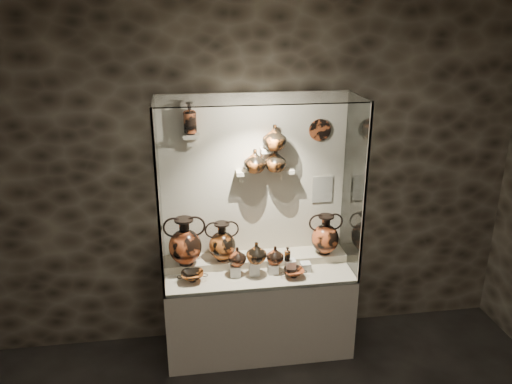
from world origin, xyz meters
TOP-DOWN VIEW (x-y plane):
  - wall_back at (0.00, 2.50)m, footprint 5.00×0.02m
  - plinth at (0.00, 2.18)m, footprint 1.70×0.60m
  - front_tier at (0.00, 2.18)m, footprint 1.68×0.58m
  - rear_tier at (0.00, 2.35)m, footprint 1.70×0.25m
  - back_panel at (0.00, 2.50)m, footprint 1.70×0.03m
  - glass_front at (0.00, 1.88)m, footprint 1.70×0.01m
  - glass_left at (-0.85, 2.18)m, footprint 0.01×0.60m
  - glass_right at (0.85, 2.18)m, footprint 0.01×0.60m
  - glass_top at (0.00, 2.18)m, footprint 1.70×0.60m
  - frame_post_left at (-0.84, 1.89)m, footprint 0.02×0.02m
  - frame_post_right at (0.84, 1.89)m, footprint 0.02×0.02m
  - pedestal_a at (-0.22, 2.13)m, footprint 0.09×0.09m
  - pedestal_b at (-0.05, 2.13)m, footprint 0.09×0.09m
  - pedestal_c at (0.12, 2.13)m, footprint 0.09×0.09m
  - pedestal_d at (0.28, 2.13)m, footprint 0.09×0.09m
  - pedestal_e at (0.42, 2.13)m, footprint 0.09×0.09m
  - bracket_ul at (-0.55, 2.42)m, footprint 0.14×0.12m
  - bracket_ca at (-0.10, 2.42)m, footprint 0.14×0.12m
  - bracket_cb at (0.10, 2.42)m, footprint 0.10×0.12m
  - bracket_cc at (0.28, 2.42)m, footprint 0.14×0.12m
  - amphora_left at (-0.65, 2.29)m, footprint 0.45×0.45m
  - amphora_mid at (-0.32, 2.32)m, footprint 0.39×0.39m
  - amphora_right at (0.65, 2.32)m, footprint 0.38×0.38m
  - jug_a at (-0.20, 2.15)m, footprint 0.21×0.21m
  - jug_b at (-0.03, 2.11)m, footprint 0.23×0.23m
  - jug_c at (0.14, 2.14)m, footprint 0.18×0.18m
  - lekythos_small at (0.25, 2.11)m, footprint 0.09×0.09m
  - kylix_left at (-0.60, 2.09)m, footprint 0.31×0.28m
  - kylix_right at (0.29, 2.03)m, footprint 0.29×0.27m
  - lekythos_tall at (-0.56, 2.41)m, footprint 0.13×0.13m
  - ovoid_vase_a at (-0.01, 2.37)m, footprint 0.26×0.26m
  - ovoid_vase_b at (0.16, 2.36)m, footprint 0.27×0.27m
  - ovoid_vase_c at (0.18, 2.37)m, footprint 0.21×0.21m
  - wall_plate at (0.60, 2.47)m, footprint 0.20×0.02m
  - info_placard at (0.65, 2.47)m, footprint 0.19×0.01m

SIDE VIEW (x-z plane):
  - plinth at x=0.00m, z-range 0.00..0.80m
  - front_tier at x=0.00m, z-range 0.80..0.83m
  - rear_tier at x=0.00m, z-range 0.80..0.90m
  - pedestal_e at x=0.42m, z-range 0.83..0.91m
  - pedestal_c at x=0.12m, z-range 0.83..0.92m
  - kylix_right at x=0.29m, z-range 0.83..0.92m
  - pedestal_a at x=-0.22m, z-range 0.83..0.93m
  - kylix_left at x=-0.60m, z-range 0.83..0.93m
  - pedestal_d at x=0.28m, z-range 0.83..0.95m
  - pedestal_b at x=-0.05m, z-range 0.83..0.96m
  - jug_c at x=0.14m, z-range 0.92..1.08m
  - jug_a at x=-0.20m, z-range 0.93..1.10m
  - lekythos_small at x=0.25m, z-range 0.95..1.10m
  - jug_b at x=-0.03m, z-range 0.96..1.15m
  - amphora_mid at x=-0.32m, z-range 0.90..1.27m
  - amphora_right at x=0.65m, z-range 0.90..1.29m
  - amphora_left at x=-0.65m, z-range 0.90..1.35m
  - info_placard at x=0.65m, z-range 1.35..1.61m
  - wall_back at x=0.00m, z-range 0.00..3.20m
  - back_panel at x=0.00m, z-range 0.80..2.40m
  - glass_front at x=0.00m, z-range 0.80..2.40m
  - glass_left at x=-0.85m, z-range 0.80..2.40m
  - glass_right at x=0.85m, z-range 0.80..2.40m
  - frame_post_left at x=-0.84m, z-range 0.80..2.40m
  - frame_post_right at x=0.84m, z-range 0.80..2.40m
  - bracket_ca at x=-0.10m, z-range 1.68..1.72m
  - bracket_cc at x=0.28m, z-range 1.68..1.72m
  - ovoid_vase_c at x=0.18m, z-range 1.72..1.92m
  - ovoid_vase_a at x=-0.01m, z-range 1.72..1.92m
  - bracket_cb at x=0.10m, z-range 1.88..1.92m
  - ovoid_vase_b at x=0.16m, z-range 1.92..2.14m
  - bracket_ul at x=-0.55m, z-range 2.03..2.07m
  - wall_plate at x=0.60m, z-range 1.95..2.15m
  - lekythos_tall at x=-0.56m, z-range 2.07..2.37m
  - glass_top at x=0.00m, z-range 2.39..2.40m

